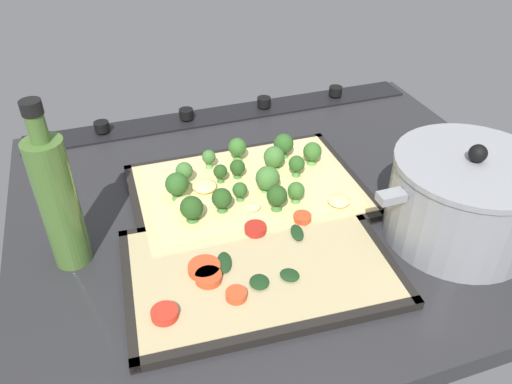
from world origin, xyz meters
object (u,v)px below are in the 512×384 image
baking_tray_front (248,193)px  baking_tray_back (259,269)px  broccoli_pizza (248,184)px  veggie_pizza_back (256,266)px  cooking_pot (464,199)px  oil_bottle (58,201)px

baking_tray_front → baking_tray_back: 17.12cm
baking_tray_front → broccoli_pizza: 1.72cm
baking_tray_front → veggie_pizza_back: 17.21cm
baking_tray_front → baking_tray_back: (3.93, 16.67, 0.01)cm
baking_tray_front → veggie_pizza_back: bearing=75.3°
veggie_pizza_back → cooking_pot: size_ratio=1.23×
baking_tray_front → cooking_pot: 31.85cm
broccoli_pizza → veggie_pizza_back: 17.17cm
veggie_pizza_back → oil_bottle: 26.38cm
cooking_pot → oil_bottle: (52.19, -12.25, 3.67)cm
veggie_pizza_back → oil_bottle: bearing=-24.6°
cooking_pot → baking_tray_front: bearing=-36.3°
baking_tray_front → baking_tray_back: bearing=76.7°
broccoli_pizza → cooking_pot: size_ratio=1.23×
baking_tray_back → cooking_pot: 29.81cm
baking_tray_back → oil_bottle: oil_bottle is taller
baking_tray_back → veggie_pizza_back: bearing=-4.4°
baking_tray_front → cooking_pot: cooking_pot is taller
baking_tray_back → oil_bottle: bearing=-24.3°
baking_tray_back → oil_bottle: size_ratio=1.55×
cooking_pot → baking_tray_back: bearing=-3.7°
broccoli_pizza → oil_bottle: size_ratio=1.45×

